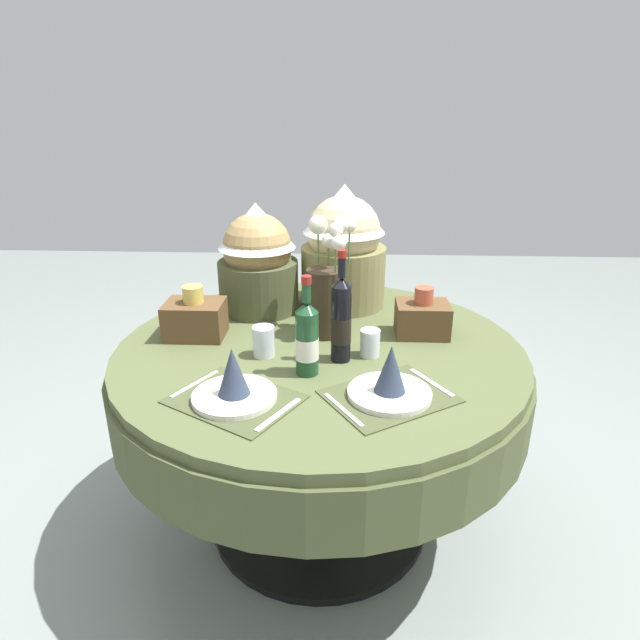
% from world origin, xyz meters
% --- Properties ---
extents(ground, '(8.00, 8.00, 0.00)m').
position_xyz_m(ground, '(0.00, 0.00, 0.00)').
color(ground, gray).
extents(dining_table, '(1.43, 1.43, 0.75)m').
position_xyz_m(dining_table, '(0.00, 0.00, 0.60)').
color(dining_table, '#4C5633').
rests_on(dining_table, ground).
extents(place_setting_left, '(0.42, 0.40, 0.16)m').
position_xyz_m(place_setting_left, '(-0.22, -0.38, 0.80)').
color(place_setting_left, '#41492B').
rests_on(place_setting_left, dining_table).
extents(place_setting_right, '(0.43, 0.40, 0.16)m').
position_xyz_m(place_setting_right, '(0.21, -0.34, 0.80)').
color(place_setting_right, '#41492B').
rests_on(place_setting_right, dining_table).
extents(flower_vase, '(0.17, 0.20, 0.42)m').
position_xyz_m(flower_vase, '(0.02, 0.10, 0.92)').
color(flower_vase, '#332819').
rests_on(flower_vase, dining_table).
extents(wine_bottle_left, '(0.07, 0.07, 0.32)m').
position_xyz_m(wine_bottle_left, '(-0.03, -0.21, 0.87)').
color(wine_bottle_left, '#194223').
rests_on(wine_bottle_left, dining_table).
extents(wine_bottle_centre, '(0.07, 0.07, 0.37)m').
position_xyz_m(wine_bottle_centre, '(0.07, -0.11, 0.89)').
color(wine_bottle_centre, black).
rests_on(wine_bottle_centre, dining_table).
extents(tumbler_near_left, '(0.07, 0.07, 0.10)m').
position_xyz_m(tumbler_near_left, '(-0.18, -0.09, 0.80)').
color(tumbler_near_left, silver).
rests_on(tumbler_near_left, dining_table).
extents(tumbler_near_right, '(0.07, 0.07, 0.09)m').
position_xyz_m(tumbler_near_right, '(0.17, -0.07, 0.80)').
color(tumbler_near_right, silver).
rests_on(tumbler_near_right, dining_table).
extents(gift_tub_back_left, '(0.32, 0.32, 0.43)m').
position_xyz_m(gift_tub_back_left, '(-0.26, 0.34, 0.98)').
color(gift_tub_back_left, '#474C2D').
rests_on(gift_tub_back_left, dining_table).
extents(gift_tub_back_centre, '(0.34, 0.34, 0.49)m').
position_xyz_m(gift_tub_back_centre, '(0.08, 0.42, 1.01)').
color(gift_tub_back_centre, olive).
rests_on(gift_tub_back_centre, dining_table).
extents(woven_basket_side_left, '(0.20, 0.16, 0.19)m').
position_xyz_m(woven_basket_side_left, '(-0.45, 0.06, 0.82)').
color(woven_basket_side_left, brown).
rests_on(woven_basket_side_left, dining_table).
extents(woven_basket_side_right, '(0.19, 0.15, 0.18)m').
position_xyz_m(woven_basket_side_right, '(0.36, 0.11, 0.82)').
color(woven_basket_side_right, brown).
rests_on(woven_basket_side_right, dining_table).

